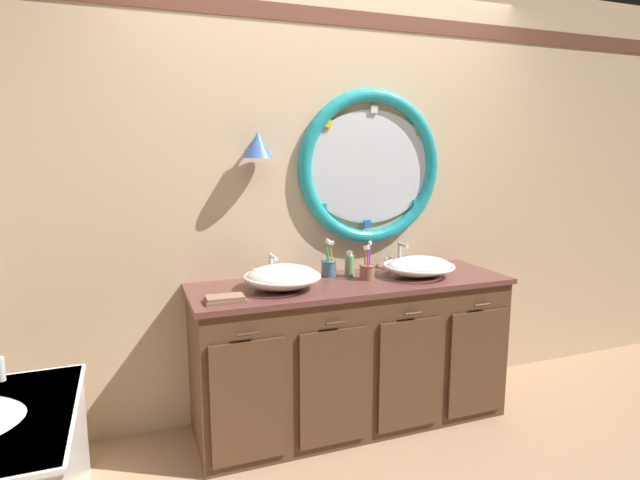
{
  "coord_description": "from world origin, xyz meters",
  "views": [
    {
      "loc": [
        -1.15,
        -2.31,
        1.57
      ],
      "look_at": [
        -0.18,
        0.25,
        1.1
      ],
      "focal_mm": 28.92,
      "sensor_mm": 36.0,
      "label": 1
    }
  ],
  "objects_px": {
    "toothbrush_holder_right": "(367,271)",
    "soap_dispenser": "(349,265)",
    "sink_basin_right": "(419,266)",
    "toothbrush_holder_left": "(329,267)",
    "folded_hand_towel": "(225,299)",
    "sink_basin_left": "(282,277)"
  },
  "relations": [
    {
      "from": "sink_basin_left",
      "to": "soap_dispenser",
      "type": "relative_size",
      "value": 2.67
    },
    {
      "from": "sink_basin_left",
      "to": "sink_basin_right",
      "type": "bearing_deg",
      "value": 0.0
    },
    {
      "from": "sink_basin_right",
      "to": "toothbrush_holder_right",
      "type": "relative_size",
      "value": 1.9
    },
    {
      "from": "sink_basin_left",
      "to": "toothbrush_holder_right",
      "type": "xyz_separation_m",
      "value": [
        0.51,
        0.03,
        -0.02
      ]
    },
    {
      "from": "sink_basin_left",
      "to": "toothbrush_holder_left",
      "type": "xyz_separation_m",
      "value": [
        0.34,
        0.18,
        -0.01
      ]
    },
    {
      "from": "sink_basin_left",
      "to": "sink_basin_right",
      "type": "height_order",
      "value": "sink_basin_left"
    },
    {
      "from": "sink_basin_left",
      "to": "toothbrush_holder_right",
      "type": "bearing_deg",
      "value": 3.78
    },
    {
      "from": "sink_basin_right",
      "to": "toothbrush_holder_left",
      "type": "height_order",
      "value": "toothbrush_holder_left"
    },
    {
      "from": "toothbrush_holder_right",
      "to": "soap_dispenser",
      "type": "xyz_separation_m",
      "value": [
        -0.07,
        0.1,
        0.02
      ]
    },
    {
      "from": "sink_basin_left",
      "to": "folded_hand_towel",
      "type": "xyz_separation_m",
      "value": [
        -0.33,
        -0.13,
        -0.05
      ]
    },
    {
      "from": "soap_dispenser",
      "to": "sink_basin_right",
      "type": "bearing_deg",
      "value": -19.39
    },
    {
      "from": "soap_dispenser",
      "to": "folded_hand_towel",
      "type": "xyz_separation_m",
      "value": [
        -0.78,
        -0.27,
        -0.05
      ]
    },
    {
      "from": "toothbrush_holder_left",
      "to": "folded_hand_towel",
      "type": "height_order",
      "value": "toothbrush_holder_left"
    },
    {
      "from": "toothbrush_holder_left",
      "to": "folded_hand_towel",
      "type": "distance_m",
      "value": 0.74
    },
    {
      "from": "toothbrush_holder_right",
      "to": "folded_hand_towel",
      "type": "bearing_deg",
      "value": -168.8
    },
    {
      "from": "sink_basin_left",
      "to": "toothbrush_holder_left",
      "type": "distance_m",
      "value": 0.38
    },
    {
      "from": "sink_basin_left",
      "to": "soap_dispenser",
      "type": "height_order",
      "value": "soap_dispenser"
    },
    {
      "from": "soap_dispenser",
      "to": "folded_hand_towel",
      "type": "relative_size",
      "value": 0.79
    },
    {
      "from": "sink_basin_right",
      "to": "soap_dispenser",
      "type": "bearing_deg",
      "value": 160.61
    },
    {
      "from": "toothbrush_holder_right",
      "to": "soap_dispenser",
      "type": "height_order",
      "value": "toothbrush_holder_right"
    },
    {
      "from": "toothbrush_holder_left",
      "to": "folded_hand_towel",
      "type": "xyz_separation_m",
      "value": [
        -0.67,
        -0.31,
        -0.04
      ]
    },
    {
      "from": "toothbrush_holder_left",
      "to": "sink_basin_left",
      "type": "bearing_deg",
      "value": -152.01
    }
  ]
}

